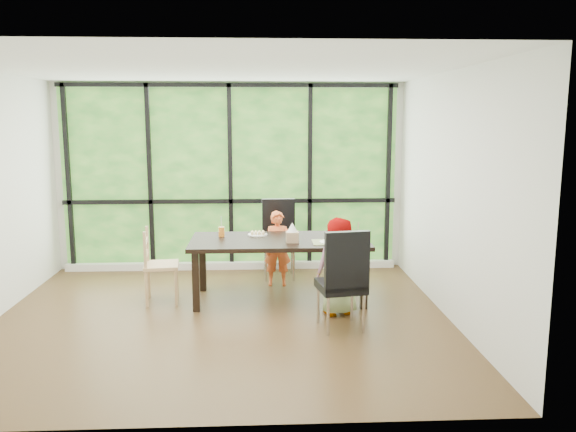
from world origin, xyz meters
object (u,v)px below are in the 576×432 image
object	(u,v)px
chair_interior_leather	(341,279)
child_toddler	(278,248)
plate_near	(329,242)
green_cup	(358,238)
chair_window_leather	(279,240)
tissue_box	(292,237)
chair_end_beech	(161,265)
orange_cup	(221,232)
white_mug	(361,234)
plate_far	(258,235)
dining_table	(279,269)
child_older	(337,266)

from	to	relation	value
chair_interior_leather	child_toddler	distance (m)	1.74
plate_near	green_cup	distance (m)	0.34
chair_window_leather	tissue_box	distance (m)	1.17
chair_end_beech	orange_cup	bearing A→B (deg)	-79.35
chair_interior_leather	white_mug	distance (m)	1.18
plate_far	orange_cup	size ratio (longest dim) A/B	2.03
plate_far	white_mug	bearing A→B (deg)	-8.80
plate_near	child_toddler	bearing A→B (deg)	124.60
orange_cup	tissue_box	bearing A→B (deg)	-23.35
dining_table	green_cup	distance (m)	1.04
chair_end_beech	dining_table	bearing A→B (deg)	-95.53
child_toddler	chair_interior_leather	bearing A→B (deg)	-68.26
dining_table	plate_near	world-z (taller)	plate_near
chair_interior_leather	plate_far	distance (m)	1.56
child_older	tissue_box	world-z (taller)	child_older
dining_table	chair_window_leather	xyz separation A→B (m)	(0.03, 0.96, 0.17)
plate_far	green_cup	bearing A→B (deg)	-23.49
dining_table	chair_window_leather	distance (m)	0.98
dining_table	chair_end_beech	size ratio (longest dim) A/B	2.37
chair_interior_leather	tissue_box	distance (m)	1.00
chair_interior_leather	green_cup	distance (m)	0.87
chair_interior_leather	child_older	xyz separation A→B (m)	(0.02, 0.46, 0.01)
orange_cup	plate_near	bearing A→B (deg)	-18.17
tissue_box	white_mug	bearing A→B (deg)	14.92
dining_table	chair_interior_leather	xyz separation A→B (m)	(0.61, -1.03, 0.17)
plate_near	orange_cup	world-z (taller)	orange_cup
chair_end_beech	white_mug	distance (m)	2.45
plate_near	white_mug	xyz separation A→B (m)	(0.43, 0.28, 0.04)
chair_window_leather	plate_far	xyz separation A→B (m)	(-0.29, -0.71, 0.22)
white_mug	child_toddler	bearing A→B (deg)	151.29
plate_far	green_cup	world-z (taller)	green_cup
plate_far	plate_near	size ratio (longest dim) A/B	1.08
child_toddler	green_cup	distance (m)	1.29
chair_window_leather	green_cup	world-z (taller)	chair_window_leather
chair_end_beech	tissue_box	bearing A→B (deg)	-101.98
chair_interior_leather	plate_near	bearing A→B (deg)	-97.20
orange_cup	tissue_box	distance (m)	0.93
tissue_box	chair_interior_leather	bearing A→B (deg)	-61.63
chair_interior_leather	plate_near	xyz separation A→B (m)	(-0.03, 0.80, 0.22)
child_toddler	tissue_box	bearing A→B (deg)	-78.00
chair_interior_leather	white_mug	xyz separation A→B (m)	(0.40, 1.08, 0.25)
chair_window_leather	green_cup	distance (m)	1.53
chair_window_leather	plate_near	world-z (taller)	chair_window_leather
chair_end_beech	green_cup	distance (m)	2.36
child_older	plate_far	bearing A→B (deg)	-58.35
plate_near	green_cup	size ratio (longest dim) A/B	1.97
chair_end_beech	green_cup	xyz separation A→B (m)	(2.33, -0.23, 0.36)
chair_end_beech	chair_window_leather	bearing A→B (deg)	-62.24
dining_table	orange_cup	xyz separation A→B (m)	(-0.71, 0.19, 0.43)
plate_far	chair_interior_leather	bearing A→B (deg)	-55.79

